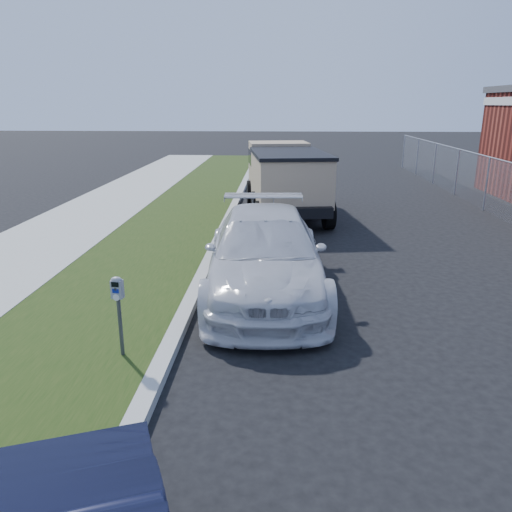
{
  "coord_description": "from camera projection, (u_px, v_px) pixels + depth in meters",
  "views": [
    {
      "loc": [
        -1.0,
        -7.22,
        3.53
      ],
      "look_at": [
        -1.4,
        1.0,
        1.0
      ],
      "focal_mm": 35.0,
      "sensor_mm": 36.0,
      "label": 1
    }
  ],
  "objects": [
    {
      "name": "ground",
      "position": [
        341.0,
        336.0,
        7.88
      ],
      "size": [
        120.0,
        120.0,
        0.0
      ],
      "primitive_type": "plane",
      "color": "black",
      "rests_on": "ground"
    },
    {
      "name": "streetside",
      "position": [
        52.0,
        283.0,
        10.03
      ],
      "size": [
        6.12,
        50.0,
        0.15
      ],
      "color": "#97978F",
      "rests_on": "ground"
    },
    {
      "name": "parking_meter",
      "position": [
        118.0,
        299.0,
        6.8
      ],
      "size": [
        0.18,
        0.13,
        1.18
      ],
      "rotation": [
        0.0,
        0.0,
        -0.14
      ],
      "color": "#3F4247",
      "rests_on": "ground"
    },
    {
      "name": "white_wagon",
      "position": [
        265.0,
        254.0,
        9.52
      ],
      "size": [
        2.43,
        5.45,
        1.55
      ],
      "primitive_type": "imported",
      "rotation": [
        0.0,
        0.0,
        0.05
      ],
      "color": "silver",
      "rests_on": "ground"
    },
    {
      "name": "dump_truck",
      "position": [
        285.0,
        176.0,
        16.33
      ],
      "size": [
        2.86,
        5.85,
        2.21
      ],
      "rotation": [
        0.0,
        0.0,
        0.13
      ],
      "color": "black",
      "rests_on": "ground"
    }
  ]
}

